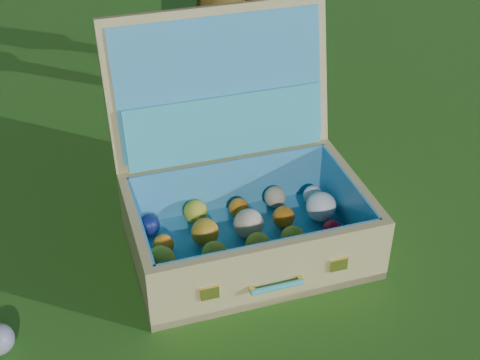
# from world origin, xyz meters

# --- Properties ---
(ground) EXTENTS (60.00, 60.00, 0.00)m
(ground) POSITION_xyz_m (0.00, 0.00, 0.00)
(ground) COLOR #215114
(ground) RESTS_ON ground
(suitcase) EXTENTS (0.62, 0.56, 0.58)m
(suitcase) POSITION_xyz_m (0.18, 0.07, 0.16)
(suitcase) COLOR tan
(suitcase) RESTS_ON ground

